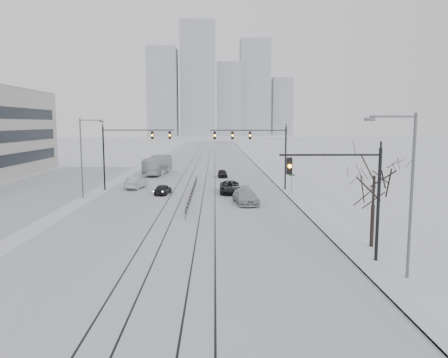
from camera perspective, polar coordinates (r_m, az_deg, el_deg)
ground at (r=21.45m, az=-8.39°, el=-15.99°), size 500.00×500.00×0.00m
road at (r=80.03m, az=-3.07°, el=1.23°), size 22.00×260.00×0.02m
sidewalk_east at (r=80.72m, az=6.56°, el=1.29°), size 5.00×260.00×0.16m
curb at (r=80.43m, az=4.83°, el=1.28°), size 0.10×260.00×0.12m
parking_strip at (r=59.64m, az=-23.47°, el=-1.45°), size 14.00×60.00×0.03m
tram_rails at (r=60.19m, az=-3.67°, el=-0.77°), size 5.30×180.00×0.01m
skyline at (r=294.02m, az=-0.75°, el=11.62°), size 96.00×48.00×72.00m
traffic_mast_near at (r=27.10m, az=16.40°, el=-1.26°), size 6.10×0.37×7.00m
traffic_mast_ne at (r=54.89m, az=4.61°, el=4.46°), size 9.60×0.37×8.00m
traffic_mast_nw at (r=56.72m, az=-12.55°, el=4.21°), size 9.10×0.37×8.00m
street_light_east at (r=24.92m, az=22.73°, el=-0.75°), size 2.73×0.25×9.00m
street_light_west at (r=51.81m, az=-17.84°, el=3.35°), size 2.73×0.25×9.00m
bare_tree at (r=30.71m, az=19.00°, el=-0.52°), size 4.40×4.40×6.10m
median_fence at (r=50.24m, az=-4.16°, el=-1.80°), size 0.06×24.00×1.00m
street_sign at (r=52.81m, az=8.84°, el=-0.25°), size 0.70×0.06×2.40m
sedan_sb_inner at (r=52.50m, az=-7.98°, el=-1.36°), size 2.03×3.84×1.25m
sedan_sb_outer at (r=57.79m, az=-11.42°, el=-0.52°), size 2.40×4.75×1.49m
sedan_nb_front at (r=52.99m, az=0.76°, el=-1.08°), size 2.47×5.30×1.47m
sedan_nb_right at (r=46.04m, az=2.83°, el=-2.30°), size 2.87×5.65×1.57m
sedan_nb_far at (r=68.64m, az=-0.21°, el=0.73°), size 1.62×3.66×1.22m
box_truck at (r=73.48m, az=-8.62°, el=1.79°), size 3.78×11.09×3.03m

